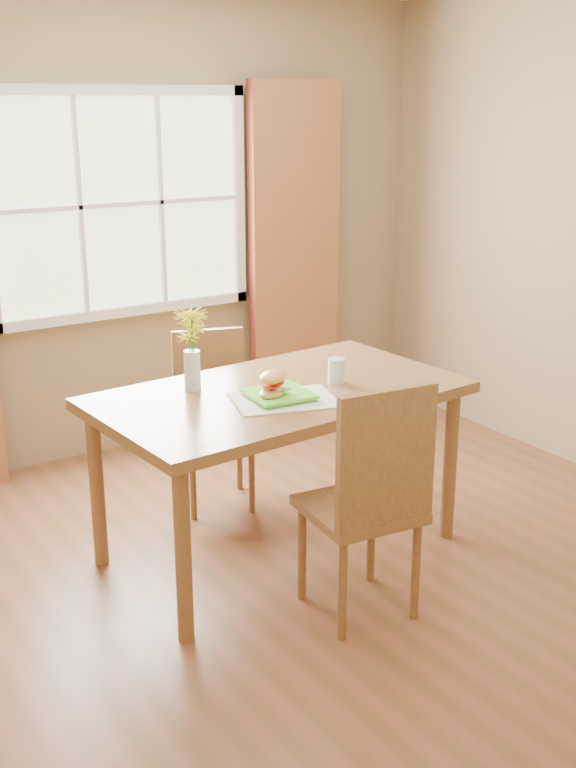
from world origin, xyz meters
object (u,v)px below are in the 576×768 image
(flower_vase, at_px, (191,339))
(chair_near, at_px, (371,494))
(water_glass, at_px, (336,371))
(chair_far, at_px, (213,410))
(dining_table, at_px, (279,407))
(croissant_sandwich, at_px, (273,384))

(flower_vase, bearing_deg, chair_near, -70.85)
(chair_near, height_order, water_glass, chair_near)
(chair_far, bearing_deg, dining_table, -74.04)
(dining_table, xyz_separation_m, flower_vase, (-0.33, 0.21, 0.32))
(dining_table, relative_size, croissant_sandwich, 8.98)
(water_glass, distance_m, flower_vase, 0.69)
(chair_near, xyz_separation_m, chair_far, (0.03, 1.41, -0.07))
(dining_table, distance_m, croissant_sandwich, 0.23)
(chair_far, distance_m, flower_vase, 0.81)
(chair_near, bearing_deg, water_glass, 72.22)
(chair_far, height_order, flower_vase, flower_vase)
(croissant_sandwich, distance_m, flower_vase, 0.43)
(dining_table, distance_m, water_glass, 0.32)
(croissant_sandwich, bearing_deg, chair_near, -115.57)
(dining_table, distance_m, flower_vase, 0.51)
(water_glass, height_order, flower_vase, flower_vase)
(dining_table, height_order, water_glass, water_glass)
(flower_vase, bearing_deg, water_glass, -23.75)
(dining_table, distance_m, chair_far, 0.73)
(dining_table, relative_size, flower_vase, 4.51)
(water_glass, bearing_deg, chair_near, -114.14)
(dining_table, xyz_separation_m, croissant_sandwich, (-0.11, -0.12, 0.16))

